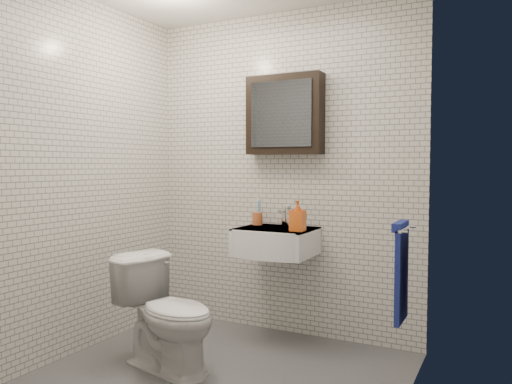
{
  "coord_description": "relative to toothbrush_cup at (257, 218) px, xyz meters",
  "views": [
    {
      "loc": [
        1.59,
        -2.57,
        1.31
      ],
      "look_at": [
        0.05,
        0.45,
        1.13
      ],
      "focal_mm": 35.0,
      "sensor_mm": 36.0,
      "label": 1
    }
  ],
  "objects": [
    {
      "name": "ground",
      "position": [
        0.16,
        -0.89,
        -0.9
      ],
      "size": [
        2.2,
        2.0,
        0.01
      ],
      "primitive_type": "cube",
      "color": "#4F5157",
      "rests_on": "ground"
    },
    {
      "name": "room_shell",
      "position": [
        0.16,
        -0.89,
        0.56
      ],
      "size": [
        2.22,
        2.02,
        2.51
      ],
      "color": "silver",
      "rests_on": "ground"
    },
    {
      "name": "washbasin",
      "position": [
        0.21,
        -0.16,
        -0.15
      ],
      "size": [
        0.55,
        0.5,
        0.2
      ],
      "color": "white",
      "rests_on": "room_shell"
    },
    {
      "name": "faucet",
      "position": [
        0.21,
        0.04,
        0.01
      ],
      "size": [
        0.06,
        0.2,
        0.15
      ],
      "color": "silver",
      "rests_on": "washbasin"
    },
    {
      "name": "mirror_cabinet",
      "position": [
        0.21,
        0.03,
        0.8
      ],
      "size": [
        0.6,
        0.15,
        0.6
      ],
      "color": "black",
      "rests_on": "room_shell"
    },
    {
      "name": "towel_rail",
      "position": [
        1.21,
        -0.54,
        -0.18
      ],
      "size": [
        0.09,
        0.3,
        0.58
      ],
      "color": "silver",
      "rests_on": "room_shell"
    },
    {
      "name": "toothbrush_cup",
      "position": [
        0.0,
        0.0,
        0.0
      ],
      "size": [
        0.08,
        0.08,
        0.22
      ],
      "rotation": [
        0.0,
        0.0,
        -0.07
      ],
      "color": "#BE5C2F",
      "rests_on": "washbasin"
    },
    {
      "name": "soap_bottle",
      "position": [
        0.43,
        -0.21,
        0.05
      ],
      "size": [
        0.1,
        0.11,
        0.22
      ],
      "primitive_type": "imported",
      "rotation": [
        0.0,
        0.0,
        0.05
      ],
      "color": "orange",
      "rests_on": "washbasin"
    },
    {
      "name": "toilet",
      "position": [
        -0.18,
        -0.91,
        -0.54
      ],
      "size": [
        0.79,
        0.56,
        0.73
      ],
      "primitive_type": "imported",
      "rotation": [
        0.0,
        0.0,
        1.34
      ],
      "color": "white",
      "rests_on": "ground"
    }
  ]
}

